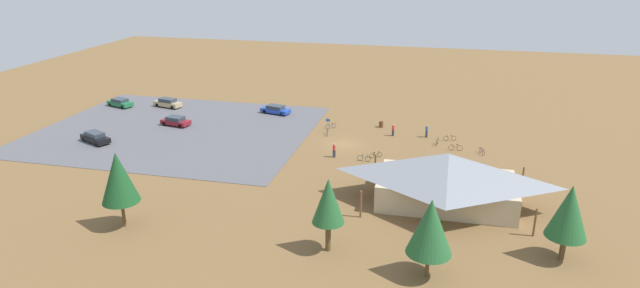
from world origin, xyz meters
name	(u,v)px	position (x,y,z in m)	size (l,w,h in m)	color
ground	(343,144)	(0.00, 0.00, 0.00)	(160.00, 160.00, 0.00)	brown
parking_lot_asphalt	(176,130)	(24.69, -0.50, 0.03)	(38.30, 31.96, 0.05)	#56565B
bike_pavilion	(447,177)	(-13.54, 15.05, 2.99)	(16.25, 10.39, 5.35)	#C6B28E
trash_bin	(381,124)	(-3.94, -8.60, 0.45)	(0.60, 0.60, 0.90)	brown
lot_sign	(328,123)	(3.09, -4.21, 1.41)	(0.56, 0.08, 2.20)	#99999E
pine_west	(328,201)	(-3.89, 26.76, 4.66)	(2.78, 2.78, 6.73)	brown
pine_midwest	(118,177)	(15.64, 27.00, 4.98)	(3.46, 3.46, 7.42)	brown
pine_center	(569,212)	(-23.25, 23.58, 4.42)	(3.35, 3.35, 6.75)	brown
pine_far_west	(430,227)	(-12.39, 28.74, 4.40)	(3.61, 3.61, 6.71)	brown
bicycle_white_edge_south	(437,142)	(-12.16, -2.72, 0.39)	(0.48, 1.80, 0.90)	black
bicycle_orange_near_sign	(450,138)	(-13.80, -4.87, 0.36)	(1.68, 0.59, 0.78)	black
bicycle_teal_mid_cluster	(364,158)	(-3.62, 5.35, 0.38)	(1.69, 0.48, 0.84)	black
bicycle_purple_back_row	(482,151)	(-17.80, -0.62, 0.37)	(0.69, 1.62, 0.83)	black
bicycle_black_yard_right	(376,155)	(-4.84, 3.76, 0.34)	(1.47, 0.92, 0.72)	black
bicycle_red_trailside	(456,148)	(-14.55, -1.10, 0.39)	(1.77, 0.48, 0.85)	black
bicycle_green_by_bin	(327,133)	(2.96, -3.30, 0.35)	(0.53, 1.60, 0.82)	black
bicycle_blue_lone_west	(331,126)	(3.12, -6.31, 0.36)	(1.39, 1.06, 0.82)	black
car_tan_front_row	(168,103)	(31.66, -11.01, 0.77)	(5.02, 2.77, 1.46)	tan
car_green_aisle_side	(120,103)	(39.48, -9.46, 0.73)	(4.80, 3.14, 1.36)	#1E6B3D
car_black_back_corner	(95,137)	(32.60, 7.08, 0.77)	(5.04, 3.58, 1.46)	black
car_blue_by_curb	(276,109)	(13.23, -11.61, 0.71)	(4.96, 2.88, 1.33)	#1E42B2
car_maroon_near_entry	(176,121)	(25.67, -2.27, 0.73)	(4.55, 2.63, 1.36)	maroon
visitor_by_pavilion	(427,131)	(-10.61, -5.59, 0.92)	(0.36, 0.37, 1.75)	#2D3347
visitor_crossing_yard	(334,150)	(0.24, 4.89, 0.96)	(0.39, 0.36, 1.82)	#2D3347
visitor_near_lot	(393,130)	(-6.04, -5.12, 0.89)	(0.36, 0.36, 1.70)	#2D3347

